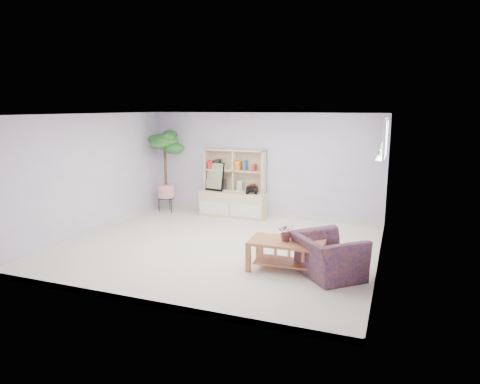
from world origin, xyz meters
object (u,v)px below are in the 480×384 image
(floor_tree, at_px, (166,172))
(armchair, at_px, (328,253))
(storage_unit, at_px, (233,183))
(coffee_table, at_px, (286,255))

(floor_tree, bearing_deg, armchair, -31.89)
(storage_unit, distance_m, armchair, 3.96)
(storage_unit, bearing_deg, coffee_table, -54.76)
(floor_tree, distance_m, armchair, 5.16)
(storage_unit, height_order, armchair, storage_unit)
(floor_tree, bearing_deg, coffee_table, -35.84)
(armchair, bearing_deg, floor_tree, 16.33)
(storage_unit, bearing_deg, floor_tree, -173.54)
(storage_unit, distance_m, floor_tree, 1.70)
(coffee_table, distance_m, armchair, 0.66)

